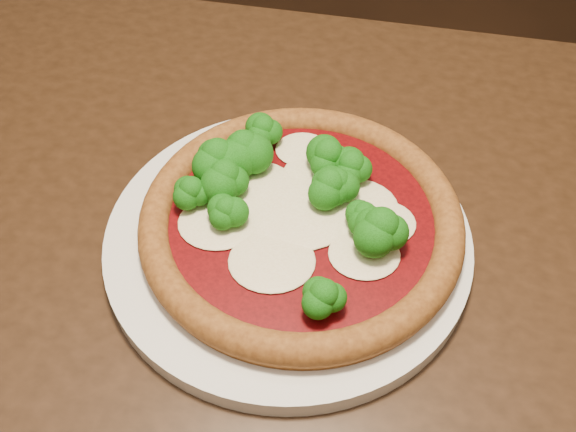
{
  "coord_description": "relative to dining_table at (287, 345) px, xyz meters",
  "views": [
    {
      "loc": [
        0.14,
        -0.21,
        1.21
      ],
      "look_at": [
        0.13,
        0.14,
        0.79
      ],
      "focal_mm": 40.0,
      "sensor_mm": 36.0,
      "label": 1
    }
  ],
  "objects": [
    {
      "name": "plate",
      "position": [
        0.0,
        0.04,
        0.11
      ],
      "size": [
        0.32,
        0.32,
        0.02
      ],
      "primitive_type": "cylinder",
      "color": "silver",
      "rests_on": "dining_table"
    },
    {
      "name": "pizza",
      "position": [
        0.01,
        0.05,
        0.14
      ],
      "size": [
        0.28,
        0.28,
        0.06
      ],
      "rotation": [
        0.0,
        0.0,
        -0.08
      ],
      "color": "brown",
      "rests_on": "plate"
    },
    {
      "name": "dining_table",
      "position": [
        0.0,
        0.0,
        0.0
      ],
      "size": [
        1.2,
        1.02,
        0.75
      ],
      "rotation": [
        0.0,
        0.0,
        -0.2
      ],
      "color": "black",
      "rests_on": "floor"
    }
  ]
}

